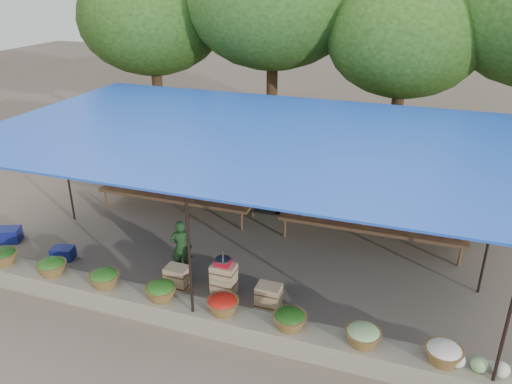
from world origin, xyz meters
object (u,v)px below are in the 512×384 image
(vendor_seated, at_px, (181,248))
(blue_crate_back, at_px, (8,235))
(crate_counter, at_px, (223,285))
(weighing_scale, at_px, (223,262))
(blue_crate_front, at_px, (63,253))

(vendor_seated, height_order, blue_crate_back, vendor_seated)
(crate_counter, bearing_deg, weighing_scale, -0.00)
(weighing_scale, bearing_deg, blue_crate_front, 177.13)
(crate_counter, xyz_separation_m, vendor_seated, (-1.14, 0.54, 0.31))
(weighing_scale, bearing_deg, crate_counter, 180.00)
(vendor_seated, height_order, blue_crate_front, vendor_seated)
(vendor_seated, distance_m, blue_crate_back, 4.52)
(crate_counter, bearing_deg, blue_crate_front, 177.11)
(blue_crate_front, bearing_deg, weighing_scale, -17.28)
(vendor_seated, xyz_separation_m, blue_crate_front, (-2.76, -0.34, -0.48))
(weighing_scale, distance_m, blue_crate_back, 5.72)
(crate_counter, distance_m, weighing_scale, 0.53)
(vendor_seated, bearing_deg, blue_crate_back, -20.28)
(weighing_scale, distance_m, blue_crate_front, 3.99)
(crate_counter, height_order, blue_crate_back, crate_counter)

